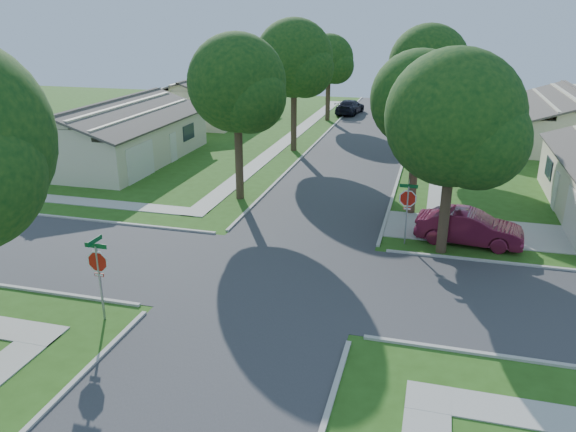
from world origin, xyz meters
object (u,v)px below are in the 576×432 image
at_px(stop_sign_sw, 98,265).
at_px(tree_e_near, 420,104).
at_px(tree_ne_corner, 455,124).
at_px(car_curb_west, 350,107).
at_px(car_driveway, 469,227).
at_px(house_nw_far, 210,103).
at_px(tree_w_far, 329,61).
at_px(tree_w_near, 238,88).
at_px(house_ne_far, 573,125).
at_px(house_nw_near, 116,139).
at_px(tree_e_far, 433,58).
at_px(stop_sign_ne, 408,201).
at_px(tree_w_mid, 295,62).
at_px(tree_e_mid, 429,68).
at_px(car_curb_east, 410,120).

bearing_deg(stop_sign_sw, tree_e_near, 55.41).
xyz_separation_m(tree_ne_corner, car_curb_west, (-9.56, 33.88, -4.87)).
bearing_deg(car_driveway, house_nw_far, 48.22).
bearing_deg(tree_w_far, tree_w_near, -89.99).
distance_m(house_ne_far, house_nw_near, 34.91).
relative_size(tree_e_near, tree_e_far, 0.95).
relative_size(tree_w_near, house_nw_near, 0.66).
xyz_separation_m(house_nw_near, car_curb_west, (12.79, 23.09, -0.79)).
bearing_deg(car_curb_west, stop_sign_ne, 110.41).
relative_size(tree_w_mid, house_nw_near, 0.70).
bearing_deg(tree_ne_corner, tree_e_mid, 95.45).
bearing_deg(tree_e_far, stop_sign_ne, -90.10).
distance_m(tree_e_near, tree_e_mid, 12.02).
height_order(stop_sign_ne, house_nw_near, house_nw_near).
distance_m(tree_e_mid, house_nw_near, 22.12).
bearing_deg(stop_sign_sw, tree_e_mid, 69.80).
distance_m(tree_e_far, house_nw_near, 28.49).
xyz_separation_m(tree_e_mid, house_nw_near, (-20.75, -6.01, -4.74)).
xyz_separation_m(stop_sign_ne, tree_ne_corner, (1.66, -0.49, 3.56)).
bearing_deg(car_curb_east, house_nw_far, -177.15).
bearing_deg(tree_e_far, house_nw_far, -174.47).
height_order(tree_e_near, tree_w_far, tree_e_near).
distance_m(tree_e_mid, house_nw_far, 23.95).
xyz_separation_m(tree_w_mid, house_nw_near, (-11.35, -6.01, -4.97)).
xyz_separation_m(tree_e_near, house_nw_far, (-20.74, 22.99, -4.13)).
bearing_deg(house_nw_near, tree_e_mid, 16.15).
height_order(tree_e_far, tree_w_mid, tree_w_mid).
xyz_separation_m(stop_sign_sw, tree_w_far, (0.05, 38.71, 3.48)).
relative_size(tree_ne_corner, car_curb_west, 1.73).
height_order(tree_e_far, tree_w_far, tree_e_far).
height_order(car_driveway, car_curb_west, car_driveway).
height_order(tree_e_near, tree_w_mid, tree_w_mid).
height_order(tree_e_near, car_curb_west, tree_e_near).
height_order(tree_w_near, tree_w_far, tree_w_near).
xyz_separation_m(stop_sign_ne, tree_w_mid, (-9.34, 16.31, 4.46)).
height_order(tree_e_near, tree_e_mid, tree_e_mid).
height_order(tree_e_near, tree_ne_corner, tree_ne_corner).
distance_m(house_ne_far, car_curb_west, 21.25).
xyz_separation_m(tree_w_near, car_driveway, (12.10, -3.51, -5.35)).
xyz_separation_m(tree_w_mid, car_curb_east, (7.84, 11.08, -5.77)).
bearing_deg(stop_sign_ne, house_nw_far, 127.16).
xyz_separation_m(tree_e_mid, tree_e_far, (-0.00, 13.00, -0.27)).
bearing_deg(house_nw_far, car_driveway, -48.50).
distance_m(stop_sign_ne, car_curb_east, 27.46).
xyz_separation_m(tree_w_far, house_nw_far, (-11.34, -2.01, -3.99)).
xyz_separation_m(tree_w_far, car_curb_east, (7.85, -1.92, -4.79)).
bearing_deg(house_ne_far, car_curb_east, 166.42).
relative_size(stop_sign_sw, house_nw_far, 0.22).
height_order(stop_sign_ne, tree_e_near, tree_e_near).
relative_size(tree_e_mid, tree_w_near, 1.03).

